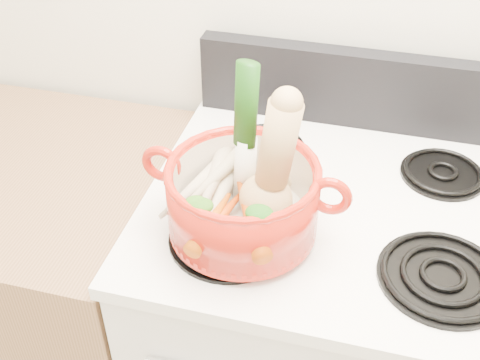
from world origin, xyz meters
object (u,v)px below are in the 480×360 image
(squash, at_px, (267,162))
(leek, at_px, (245,133))
(dutch_oven, at_px, (243,199))
(stove_body, at_px, (322,352))

(squash, height_order, leek, leek)
(dutch_oven, height_order, squash, squash)
(stove_body, relative_size, dutch_oven, 3.39)
(dutch_oven, distance_m, squash, 0.09)
(stove_body, xyz_separation_m, leek, (-0.18, -0.08, 0.68))
(stove_body, distance_m, dutch_oven, 0.62)
(dutch_oven, xyz_separation_m, leek, (-0.01, 0.06, 0.10))
(dutch_oven, bearing_deg, squash, 14.11)
(leek, bearing_deg, dutch_oven, -59.91)
(dutch_oven, bearing_deg, stove_body, 41.67)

